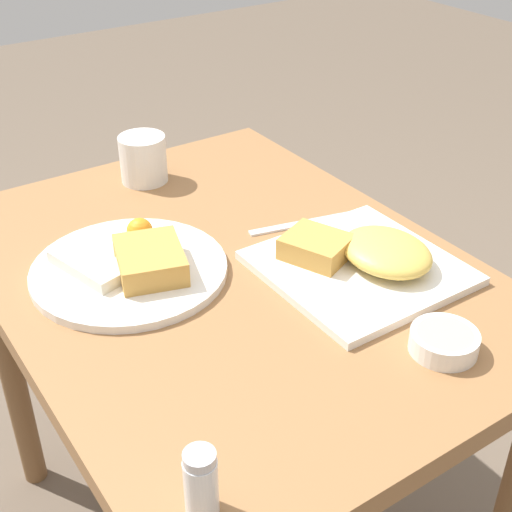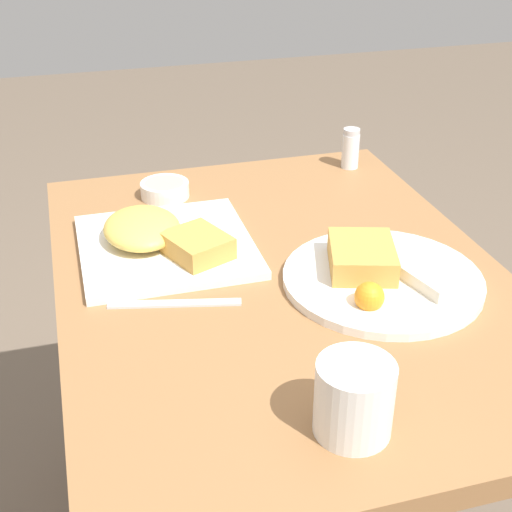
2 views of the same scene
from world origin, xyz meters
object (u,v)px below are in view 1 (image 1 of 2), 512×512
Objects in this scene: plate_oval_far at (131,266)px; butter_knife at (302,224)px; plate_square_near at (363,259)px; sauce_ramekin at (444,341)px; salt_shaker at (201,487)px; coffee_mug at (143,159)px.

plate_oval_far reaches higher than butter_knife.
plate_square_near is 1.45× the size of butter_knife.
plate_square_near is at bearing -122.33° from plate_oval_far.
salt_shaker reaches higher than sauce_ramekin.
plate_square_near is 3.35× the size of salt_shaker.
plate_oval_far is 0.32m from butter_knife.
plate_oval_far is at bearing 150.07° from coffee_mug.
coffee_mug is (0.74, -0.30, 0.01)m from salt_shaker.
coffee_mug reaches higher than sauce_ramekin.
coffee_mug is at bearing 16.33° from plate_square_near.
plate_oval_far is 3.35× the size of coffee_mug.
sauce_ramekin is at bearing -171.76° from coffee_mug.
plate_oval_far is 0.49m from sauce_ramekin.
coffee_mug is (0.70, 0.10, 0.03)m from sauce_ramekin.
salt_shaker is at bearing 119.77° from plate_square_near.
plate_oval_far is 1.58× the size of butter_knife.
sauce_ramekin is at bearing -83.97° from salt_shaker.
coffee_mug reaches higher than plate_square_near.
butter_knife is at bearing -2.81° from plate_square_near.
plate_square_near reaches higher than butter_knife.
plate_square_near is 0.51m from coffee_mug.
salt_shaker is (-0.25, 0.44, 0.02)m from plate_square_near.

